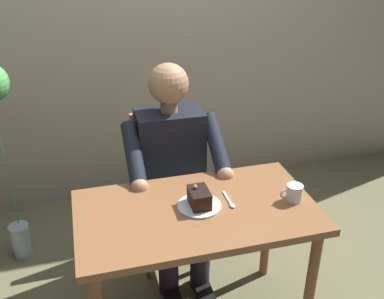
# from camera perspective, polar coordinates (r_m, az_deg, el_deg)

# --- Properties ---
(dining_table) EXTENTS (1.09, 0.61, 0.71)m
(dining_table) POSITION_cam_1_polar(r_m,az_deg,el_deg) (2.06, 0.62, -9.84)
(dining_table) COLOR #946039
(dining_table) RESTS_ON ground
(chair) EXTENTS (0.42, 0.42, 0.89)m
(chair) POSITION_cam_1_polar(r_m,az_deg,el_deg) (2.65, -3.17, -3.99)
(chair) COLOR #88674B
(chair) RESTS_ON ground
(seated_person) EXTENTS (0.53, 0.58, 1.23)m
(seated_person) POSITION_cam_1_polar(r_m,az_deg,el_deg) (2.43, -2.40, -2.90)
(seated_person) COLOR black
(seated_person) RESTS_ON ground
(dessert_plate) EXTENTS (0.20, 0.20, 0.01)m
(dessert_plate) POSITION_cam_1_polar(r_m,az_deg,el_deg) (2.02, 0.93, -7.25)
(dessert_plate) COLOR silver
(dessert_plate) RESTS_ON dining_table
(cake_slice) EXTENTS (0.09, 0.13, 0.10)m
(cake_slice) POSITION_cam_1_polar(r_m,az_deg,el_deg) (1.99, 0.94, -6.20)
(cake_slice) COLOR black
(cake_slice) RESTS_ON dessert_plate
(coffee_cup) EXTENTS (0.11, 0.08, 0.08)m
(coffee_cup) POSITION_cam_1_polar(r_m,az_deg,el_deg) (2.09, 13.02, -5.45)
(coffee_cup) COLOR white
(coffee_cup) RESTS_ON dining_table
(dessert_spoon) EXTENTS (0.03, 0.14, 0.01)m
(dessert_spoon) POSITION_cam_1_polar(r_m,az_deg,el_deg) (2.05, 4.91, -6.75)
(dessert_spoon) COLOR silver
(dessert_spoon) RESTS_ON dining_table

